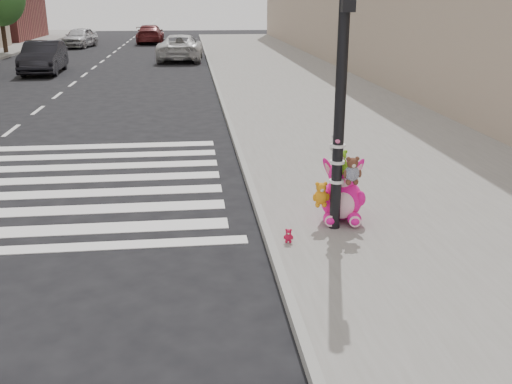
{
  "coord_description": "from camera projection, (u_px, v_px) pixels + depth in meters",
  "views": [
    {
      "loc": [
        0.47,
        -6.15,
        3.51
      ],
      "look_at": [
        1.39,
        1.84,
        0.75
      ],
      "focal_mm": 40.0,
      "sensor_mm": 36.0,
      "label": 1
    }
  ],
  "objects": [
    {
      "name": "car_white_near",
      "position": [
        180.0,
        47.0,
        33.01
      ],
      "size": [
        2.71,
        5.41,
        1.47
      ],
      "primitive_type": "imported",
      "rotation": [
        0.0,
        0.0,
        3.09
      ],
      "color": "silver",
      "rests_on": "ground"
    },
    {
      "name": "car_dark_far",
      "position": [
        43.0,
        57.0,
        27.42
      ],
      "size": [
        1.81,
        4.69,
        1.52
      ],
      "primitive_type": "imported",
      "rotation": [
        0.0,
        0.0,
        0.04
      ],
      "color": "black",
      "rests_on": "ground"
    },
    {
      "name": "signal_pole",
      "position": [
        340.0,
        125.0,
        8.29
      ],
      "size": [
        0.7,
        0.49,
        4.0
      ],
      "color": "black",
      "rests_on": "sidewalk_near"
    },
    {
      "name": "car_maroon_near",
      "position": [
        150.0,
        34.0,
        45.34
      ],
      "size": [
        2.04,
        4.95,
        1.43
      ],
      "primitive_type": "imported",
      "rotation": [
        0.0,
        0.0,
        3.14
      ],
      "color": "#5C1A1C",
      "rests_on": "ground"
    },
    {
      "name": "sidewalk_near",
      "position": [
        346.0,
        120.0,
        16.78
      ],
      "size": [
        7.0,
        80.0,
        0.14
      ],
      "primitive_type": "cube",
      "color": "slate",
      "rests_on": "ground"
    },
    {
      "name": "curb_edge",
      "position": [
        229.0,
        123.0,
        16.41
      ],
      "size": [
        0.12,
        80.0,
        0.15
      ],
      "primitive_type": "cube",
      "color": "gray",
      "rests_on": "ground"
    },
    {
      "name": "red_teddy",
      "position": [
        288.0,
        236.0,
        8.22
      ],
      "size": [
        0.16,
        0.13,
        0.21
      ],
      "primitive_type": null,
      "rotation": [
        0.0,
        0.0,
        -0.2
      ],
      "color": "#BF1337",
      "rests_on": "sidewalk_near"
    },
    {
      "name": "ground",
      "position": [
        159.0,
        304.0,
        6.87
      ],
      "size": [
        120.0,
        120.0,
        0.0
      ],
      "primitive_type": "plane",
      "color": "black",
      "rests_on": "ground"
    },
    {
      "name": "car_silver_deep",
      "position": [
        80.0,
        37.0,
        41.6
      ],
      "size": [
        2.35,
        4.42,
        1.43
      ],
      "primitive_type": "imported",
      "rotation": [
        0.0,
        0.0,
        -0.16
      ],
      "color": "silver",
      "rests_on": "ground"
    },
    {
      "name": "pink_bunny",
      "position": [
        342.0,
        195.0,
        8.95
      ],
      "size": [
        0.76,
        0.85,
        1.04
      ],
      "rotation": [
        0.0,
        0.0,
        -0.19
      ],
      "color": "#FC1596",
      "rests_on": "sidewalk_near"
    }
  ]
}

